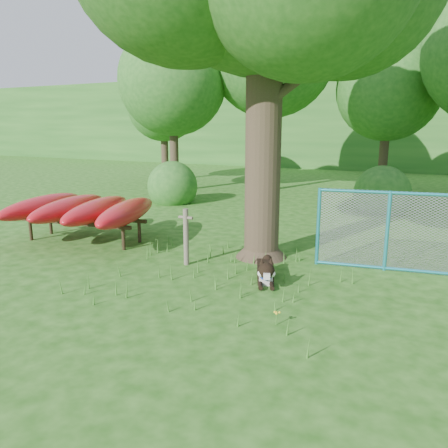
% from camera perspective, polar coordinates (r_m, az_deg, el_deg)
% --- Properties ---
extents(ground, '(80.00, 80.00, 0.00)m').
position_cam_1_polar(ground, '(7.27, -5.70, -9.45)').
color(ground, '#1B4F0F').
rests_on(ground, ground).
extents(wooden_post, '(0.31, 0.11, 1.14)m').
position_cam_1_polar(wooden_post, '(8.70, -4.98, -1.50)').
color(wooden_post, brown).
rests_on(wooden_post, ground).
extents(kayak_rack, '(3.79, 3.37, 1.04)m').
position_cam_1_polar(kayak_rack, '(10.93, -17.95, 1.89)').
color(kayak_rack, black).
rests_on(kayak_rack, ground).
extents(husky_dog, '(0.66, 1.18, 0.55)m').
position_cam_1_polar(husky_dog, '(7.85, 5.47, -6.22)').
color(husky_dog, black).
rests_on(husky_dog, ground).
extents(fence_section, '(2.63, 0.48, 2.58)m').
position_cam_1_polar(fence_section, '(8.84, 20.54, -0.89)').
color(fence_section, teal).
rests_on(fence_section, ground).
extents(wildflower_clump, '(0.10, 0.10, 0.21)m').
position_cam_1_polar(wildflower_clump, '(6.27, 6.89, -11.55)').
color(wildflower_clump, '#407C28').
rests_on(wildflower_clump, ground).
extents(bg_tree_a, '(4.40, 4.40, 6.70)m').
position_cam_1_polar(bg_tree_a, '(18.74, -6.75, 18.01)').
color(bg_tree_a, '#34281C').
rests_on(bg_tree_a, ground).
extents(bg_tree_b, '(5.20, 5.20, 8.22)m').
position_cam_1_polar(bg_tree_b, '(19.10, 6.22, 21.33)').
color(bg_tree_b, '#34281C').
rests_on(bg_tree_b, ground).
extents(bg_tree_c, '(4.00, 4.00, 6.12)m').
position_cam_1_polar(bg_tree_c, '(18.85, 20.71, 16.13)').
color(bg_tree_c, '#34281C').
rests_on(bg_tree_c, ground).
extents(bg_tree_f, '(3.60, 3.60, 5.55)m').
position_cam_1_polar(bg_tree_f, '(22.56, -7.93, 15.15)').
color(bg_tree_f, '#34281C').
rests_on(bg_tree_f, ground).
extents(shrub_left, '(1.80, 1.80, 1.80)m').
position_cam_1_polar(shrub_left, '(15.98, -6.70, 2.79)').
color(shrub_left, '#235F1E').
rests_on(shrub_left, ground).
extents(shrub_mid, '(1.80, 1.80, 1.80)m').
position_cam_1_polar(shrub_mid, '(15.02, 19.76, 1.49)').
color(shrub_mid, '#235F1E').
rests_on(shrub_mid, ground).
extents(wooded_hillside, '(80.00, 12.00, 6.00)m').
position_cam_1_polar(wooded_hillside, '(33.88, 20.75, 12.39)').
color(wooded_hillside, '#235F1E').
rests_on(wooded_hillside, ground).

